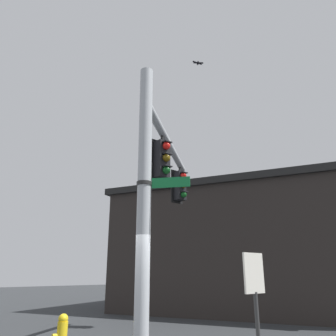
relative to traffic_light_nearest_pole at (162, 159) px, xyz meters
name	(u,v)px	position (x,y,z in m)	size (l,w,h in m)	color
signal_pole	(144,201)	(1.39, 1.06, -1.54)	(0.30, 0.30, 6.42)	#ADB2B7
mast_arm	(169,144)	(-0.76, -0.61, 0.81)	(0.22, 0.22, 5.45)	#ADB2B7
traffic_light_nearest_pole	(162,159)	(0.00, 0.00, 0.00)	(0.54, 0.49, 1.31)	black
traffic_light_mid_inner	(180,186)	(-2.41, -1.87, 0.00)	(0.54, 0.49, 1.31)	black
street_name_sign	(154,183)	(1.26, 1.24, -1.15)	(0.80, 0.97, 0.22)	#147238
bird_flying	(198,63)	(-1.77, -0.22, 3.98)	(0.33, 0.28, 0.13)	black
storefront_building	(251,249)	(-8.60, -3.46, -1.90)	(12.35, 14.34, 5.67)	#282321
tree_by_storefront	(298,228)	(-12.83, -3.12, -0.58)	(3.65, 3.65, 6.01)	#4C3823
fire_hydrant	(62,332)	(1.86, -1.41, -4.33)	(0.35, 0.24, 0.82)	yellow
historical_marker	(255,292)	(-0.12, 2.66, -3.34)	(0.60, 0.08, 2.13)	#333333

